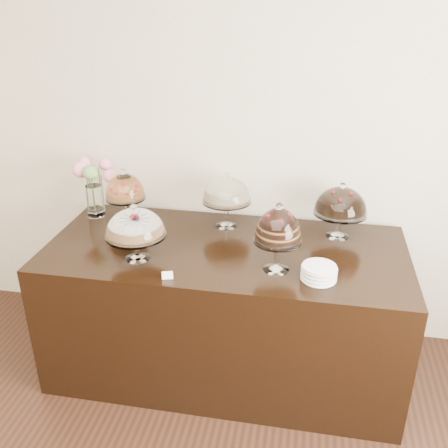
% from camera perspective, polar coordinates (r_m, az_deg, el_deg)
% --- Properties ---
extents(wall_back, '(5.00, 0.04, 3.00)m').
position_cam_1_polar(wall_back, '(3.37, -0.13, 10.95)').
color(wall_back, beige).
rests_on(wall_back, ground).
extents(display_counter, '(2.20, 1.00, 0.90)m').
position_cam_1_polar(display_counter, '(3.29, 0.16, -9.60)').
color(display_counter, black).
rests_on(display_counter, ground).
extents(cake_stand_sugar_sponge, '(0.35, 0.35, 0.34)m').
position_cam_1_polar(cake_stand_sugar_sponge, '(2.89, -10.14, -0.13)').
color(cake_stand_sugar_sponge, white).
rests_on(cake_stand_sugar_sponge, display_counter).
extents(cake_stand_choco_layer, '(0.27, 0.27, 0.41)m').
position_cam_1_polar(cake_stand_choco_layer, '(2.72, 6.21, -0.46)').
color(cake_stand_choco_layer, white).
rests_on(cake_stand_choco_layer, display_counter).
extents(cake_stand_cheesecake, '(0.32, 0.32, 0.38)m').
position_cam_1_polar(cake_stand_cheesecake, '(3.24, 0.31, 3.70)').
color(cake_stand_cheesecake, white).
rests_on(cake_stand_cheesecake, display_counter).
extents(cake_stand_dark_choco, '(0.34, 0.34, 0.36)m').
position_cam_1_polar(cake_stand_dark_choco, '(3.18, 13.22, 2.36)').
color(cake_stand_dark_choco, white).
rests_on(cake_stand_dark_choco, display_counter).
extents(cake_stand_fruit_tart, '(0.27, 0.27, 0.39)m').
position_cam_1_polar(cake_stand_fruit_tart, '(3.34, -11.27, 3.95)').
color(cake_stand_fruit_tart, white).
rests_on(cake_stand_fruit_tart, display_counter).
extents(flower_vase, '(0.31, 0.28, 0.40)m').
position_cam_1_polar(flower_vase, '(3.51, -14.72, 4.66)').
color(flower_vase, white).
rests_on(flower_vase, display_counter).
extents(plate_stack, '(0.19, 0.19, 0.08)m').
position_cam_1_polar(plate_stack, '(2.76, 10.79, -5.49)').
color(plate_stack, white).
rests_on(plate_stack, display_counter).
extents(price_card_left, '(0.06, 0.03, 0.04)m').
position_cam_1_polar(price_card_left, '(2.74, -6.49, -5.84)').
color(price_card_left, white).
rests_on(price_card_left, display_counter).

